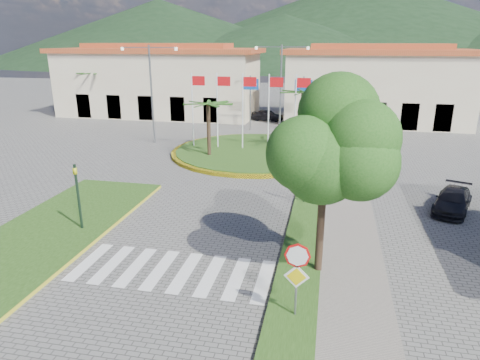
% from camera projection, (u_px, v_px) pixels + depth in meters
% --- Properties ---
extents(ground, '(160.00, 160.00, 0.00)m').
position_uv_depth(ground, '(121.00, 339.00, 12.53)').
color(ground, slate).
rests_on(ground, ground).
extents(sidewalk_right, '(4.00, 28.00, 0.15)m').
position_uv_depth(sidewalk_right, '(330.00, 322.00, 13.19)').
color(sidewalk_right, gray).
rests_on(sidewalk_right, ground).
extents(verge_right, '(1.60, 28.00, 0.18)m').
position_uv_depth(verge_right, '(292.00, 316.00, 13.42)').
color(verge_right, '#224213').
rests_on(verge_right, ground).
extents(median_left, '(5.00, 14.00, 0.18)m').
position_uv_depth(median_left, '(50.00, 232.00, 19.37)').
color(median_left, '#224213').
rests_on(median_left, ground).
extents(crosswalk, '(8.00, 3.00, 0.01)m').
position_uv_depth(crosswalk, '(170.00, 270.00, 16.25)').
color(crosswalk, silver).
rests_on(crosswalk, ground).
extents(roundabout_island, '(12.70, 12.70, 6.00)m').
position_uv_depth(roundabout_island, '(254.00, 152.00, 32.94)').
color(roundabout_island, yellow).
rests_on(roundabout_island, ground).
extents(stop_sign, '(0.80, 0.11, 2.65)m').
position_uv_depth(stop_sign, '(297.00, 269.00, 12.84)').
color(stop_sign, slate).
rests_on(stop_sign, ground).
extents(deciduous_tree, '(3.60, 3.60, 6.80)m').
position_uv_depth(deciduous_tree, '(326.00, 138.00, 14.49)').
color(deciduous_tree, black).
rests_on(deciduous_tree, ground).
extents(traffic_light_left, '(0.15, 0.18, 3.20)m').
position_uv_depth(traffic_light_left, '(78.00, 191.00, 19.00)').
color(traffic_light_left, black).
rests_on(traffic_light_left, ground).
extents(traffic_light_right, '(0.15, 0.18, 3.20)m').
position_uv_depth(traffic_light_right, '(305.00, 170.00, 22.20)').
color(traffic_light_right, black).
rests_on(traffic_light_right, ground).
extents(traffic_light_far, '(0.18, 0.15, 3.20)m').
position_uv_depth(traffic_light_far, '(360.00, 124.00, 34.53)').
color(traffic_light_far, black).
rests_on(traffic_light_far, ground).
extents(direction_sign_west, '(1.60, 0.14, 5.20)m').
position_uv_depth(direction_sign_west, '(250.00, 94.00, 40.63)').
color(direction_sign_west, slate).
rests_on(direction_sign_west, ground).
extents(direction_sign_east, '(1.60, 0.14, 5.20)m').
position_uv_depth(direction_sign_east, '(303.00, 95.00, 39.64)').
color(direction_sign_east, slate).
rests_on(direction_sign_east, ground).
extents(street_lamp_centre, '(4.80, 0.16, 8.00)m').
position_uv_depth(street_lamp_centre, '(281.00, 85.00, 38.84)').
color(street_lamp_centre, slate).
rests_on(street_lamp_centre, ground).
extents(street_lamp_west, '(4.80, 0.16, 8.00)m').
position_uv_depth(street_lamp_west, '(151.00, 89.00, 35.23)').
color(street_lamp_west, slate).
rests_on(street_lamp_west, ground).
extents(building_left, '(23.32, 9.54, 8.05)m').
position_uv_depth(building_left, '(160.00, 81.00, 49.41)').
color(building_left, beige).
rests_on(building_left, ground).
extents(building_right, '(19.08, 9.54, 8.05)m').
position_uv_depth(building_right, '(375.00, 85.00, 44.68)').
color(building_right, beige).
rests_on(building_right, ground).
extents(hill_far_west, '(140.00, 140.00, 22.00)m').
position_uv_depth(hill_far_west, '(160.00, 33.00, 150.13)').
color(hill_far_west, black).
rests_on(hill_far_west, ground).
extents(hill_far_mid, '(180.00, 180.00, 30.00)m').
position_uv_depth(hill_far_mid, '(363.00, 21.00, 153.69)').
color(hill_far_mid, black).
rests_on(hill_far_mid, ground).
extents(hill_near_back, '(110.00, 110.00, 16.00)m').
position_uv_depth(hill_near_back, '(284.00, 42.00, 132.90)').
color(hill_near_back, black).
rests_on(hill_near_back, ground).
extents(white_van, '(4.94, 3.76, 1.25)m').
position_uv_depth(white_van, '(158.00, 112.00, 48.57)').
color(white_van, '#BEBDC0').
rests_on(white_van, ground).
extents(car_dark_a, '(3.67, 2.03, 1.18)m').
position_uv_depth(car_dark_a, '(268.00, 115.00, 46.59)').
color(car_dark_a, black).
rests_on(car_dark_a, ground).
extents(car_dark_b, '(3.85, 2.55, 1.20)m').
position_uv_depth(car_dark_b, '(336.00, 123.00, 42.21)').
color(car_dark_b, black).
rests_on(car_dark_b, ground).
extents(car_side_right, '(2.81, 4.12, 1.11)m').
position_uv_depth(car_side_right, '(453.00, 200.00, 21.84)').
color(car_side_right, black).
rests_on(car_side_right, ground).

